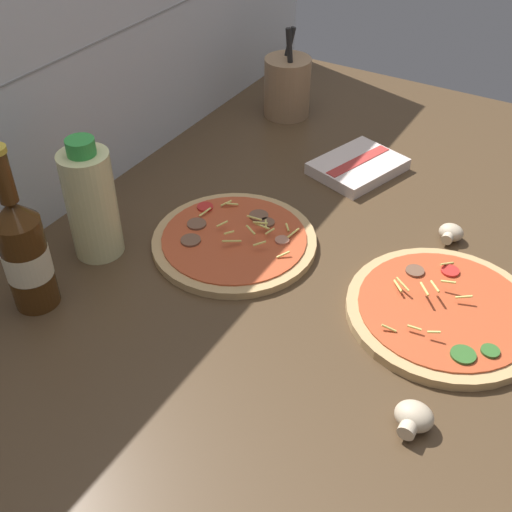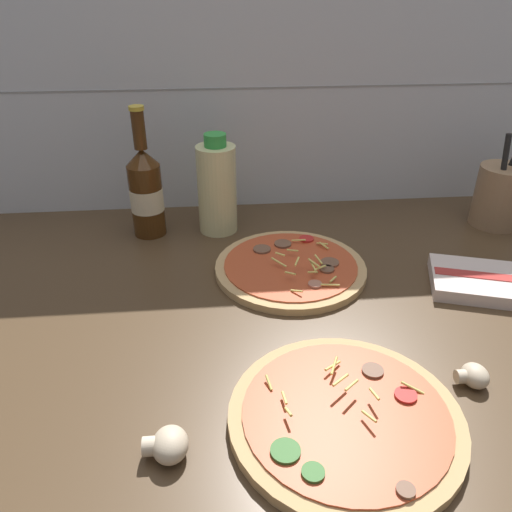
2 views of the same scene
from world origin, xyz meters
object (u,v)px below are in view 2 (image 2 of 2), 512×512
object	(u,v)px
pizza_near	(343,417)
mushroom_right	(168,445)
dish_towel	(481,281)
beer_bottle	(146,191)
utensil_crock	(500,195)
mushroom_left	(473,376)
oil_bottle	(217,188)
pizza_far	(291,267)

from	to	relation	value
pizza_near	mushroom_right	size ratio (longest dim) A/B	5.55
mushroom_right	dish_towel	bearing A→B (deg)	30.14
pizza_near	dish_towel	size ratio (longest dim) A/B	1.44
beer_bottle	utensil_crock	size ratio (longest dim) A/B	1.30
utensil_crock	dish_towel	world-z (taller)	utensil_crock
pizza_near	mushroom_left	xyz separation A→B (cm)	(19.39, 5.06, 0.58)
beer_bottle	dish_towel	distance (cm)	67.43
oil_bottle	utensil_crock	xyz separation A→B (cm)	(61.60, -2.72, -2.96)
dish_towel	mushroom_right	bearing A→B (deg)	-149.86
pizza_far	oil_bottle	distance (cm)	24.73
mushroom_left	dish_towel	distance (cm)	26.48
pizza_far	oil_bottle	world-z (taller)	oil_bottle
beer_bottle	dish_towel	bearing A→B (deg)	-23.89
oil_bottle	mushroom_left	xyz separation A→B (cm)	(33.55, -50.64, -8.31)
mushroom_right	dish_towel	size ratio (longest dim) A/B	0.26
beer_bottle	mushroom_left	size ratio (longest dim) A/B	6.07
beer_bottle	mushroom_left	world-z (taller)	beer_bottle
beer_bottle	oil_bottle	world-z (taller)	beer_bottle
mushroom_left	mushroom_right	bearing A→B (deg)	-168.90
mushroom_left	mushroom_right	size ratio (longest dim) A/B	0.84
mushroom_right	mushroom_left	bearing A→B (deg)	11.10
utensil_crock	dish_towel	distance (cm)	29.61
oil_bottle	pizza_far	bearing A→B (deg)	-55.30
beer_bottle	pizza_near	bearing A→B (deg)	-62.38
pizza_far	beer_bottle	xyz separation A→B (cm)	(-27.90, 18.56, 8.96)
mushroom_left	pizza_far	bearing A→B (deg)	122.81
beer_bottle	mushroom_left	distance (cm)	70.22
mushroom_right	pizza_far	bearing A→B (deg)	62.74
pizza_far	mushroom_right	size ratio (longest dim) A/B	5.35
mushroom_left	dish_towel	size ratio (longest dim) A/B	0.22
utensil_crock	oil_bottle	bearing A→B (deg)	177.47
beer_bottle	utensil_crock	world-z (taller)	beer_bottle
pizza_near	mushroom_right	world-z (taller)	pizza_near
pizza_near	beer_bottle	world-z (taller)	beer_bottle
oil_bottle	dish_towel	size ratio (longest dim) A/B	1.04
pizza_far	mushroom_right	world-z (taller)	pizza_far
pizza_near	pizza_far	world-z (taller)	same
mushroom_left	utensil_crock	xyz separation A→B (cm)	(28.05, 47.93, 5.35)
utensil_crock	mushroom_right	bearing A→B (deg)	-140.94
pizza_near	utensil_crock	size ratio (longest dim) A/B	1.42
utensil_crock	pizza_far	bearing A→B (deg)	-161.49
pizza_far	beer_bottle	world-z (taller)	beer_bottle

